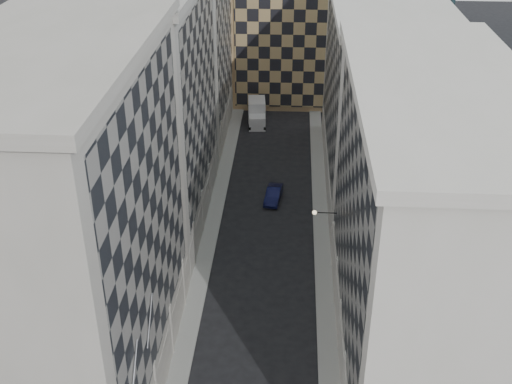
% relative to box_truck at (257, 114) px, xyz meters
% --- Properties ---
extents(sidewalk_west, '(1.50, 100.00, 0.15)m').
position_rel_box_truck_xyz_m(sidewalk_west, '(-2.81, -26.83, -1.22)').
color(sidewalk_west, '#969691').
rests_on(sidewalk_west, ground).
extents(sidewalk_east, '(1.50, 100.00, 0.15)m').
position_rel_box_truck_xyz_m(sidewalk_east, '(7.69, -26.83, -1.22)').
color(sidewalk_east, '#969691').
rests_on(sidewalk_east, ground).
extents(bldg_left_a, '(10.80, 22.80, 23.70)m').
position_rel_box_truck_xyz_m(bldg_left_a, '(-8.44, -45.83, 10.53)').
color(bldg_left_a, '#A29E92').
rests_on(bldg_left_a, ground).
extents(bldg_left_b, '(10.80, 22.80, 22.70)m').
position_rel_box_truck_xyz_m(bldg_left_b, '(-8.44, -23.83, 10.03)').
color(bldg_left_b, '#98958D').
rests_on(bldg_left_b, ground).
extents(bldg_left_c, '(10.80, 22.80, 21.70)m').
position_rel_box_truck_xyz_m(bldg_left_c, '(-8.43, -1.83, 9.53)').
color(bldg_left_c, '#A29E92').
rests_on(bldg_left_c, ground).
extents(bldg_right_a, '(10.80, 26.80, 20.70)m').
position_rel_box_truck_xyz_m(bldg_right_a, '(13.32, -41.83, 9.03)').
color(bldg_right_a, beige).
rests_on(bldg_right_a, ground).
extents(bldg_right_b, '(10.80, 28.80, 19.70)m').
position_rel_box_truck_xyz_m(bldg_right_b, '(13.34, -14.83, 8.56)').
color(bldg_right_b, beige).
rests_on(bldg_right_b, ground).
extents(tan_block, '(16.80, 14.80, 18.80)m').
position_rel_box_truck_xyz_m(tan_block, '(4.44, 11.07, 8.14)').
color(tan_block, '#A57F57').
rests_on(tan_block, ground).
extents(flagpoles_left, '(0.10, 6.33, 2.33)m').
position_rel_box_truck_xyz_m(flagpoles_left, '(-3.46, -50.83, 6.71)').
color(flagpoles_left, gray).
rests_on(flagpoles_left, ground).
extents(bracket_lamp, '(1.98, 0.36, 0.36)m').
position_rel_box_truck_xyz_m(bracket_lamp, '(6.82, -32.83, 4.91)').
color(bracket_lamp, black).
rests_on(bracket_lamp, ground).
extents(box_truck, '(2.62, 5.56, 2.96)m').
position_rel_box_truck_xyz_m(box_truck, '(0.00, 0.00, 0.00)').
color(box_truck, silver).
rests_on(box_truck, ground).
extents(dark_car, '(1.94, 4.29, 1.37)m').
position_rel_box_truck_xyz_m(dark_car, '(2.92, -20.29, -0.61)').
color(dark_car, '#10143D').
rests_on(dark_car, ground).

